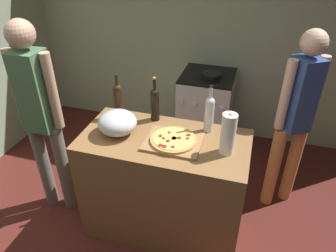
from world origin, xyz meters
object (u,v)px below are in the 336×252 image
at_px(wine_bottle_green, 155,103).
at_px(wine_bottle_clear, 118,99).
at_px(person_in_red, 296,116).
at_px(mixing_bowl, 117,123).
at_px(wine_bottle_amber, 209,113).
at_px(stove, 206,111).
at_px(paper_towel_roll, 228,134).
at_px(person_in_stripes, 40,112).
at_px(pizza, 173,140).

distance_m(wine_bottle_green, wine_bottle_clear, 0.29).
xyz_separation_m(wine_bottle_green, person_in_red, (1.08, 0.36, -0.14)).
bearing_deg(mixing_bowl, person_in_red, 25.83).
height_order(wine_bottle_clear, person_in_red, person_in_red).
bearing_deg(wine_bottle_amber, wine_bottle_green, 174.20).
bearing_deg(person_in_red, stove, 140.59).
xyz_separation_m(paper_towel_roll, person_in_red, (0.48, 0.63, -0.14)).
bearing_deg(person_in_stripes, paper_towel_roll, -0.20).
relative_size(paper_towel_roll, person_in_stripes, 0.18).
xyz_separation_m(pizza, paper_towel_roll, (0.37, -0.00, 0.12)).
relative_size(pizza, mixing_bowl, 1.14).
relative_size(wine_bottle_clear, stove, 0.39).
distance_m(mixing_bowl, person_in_red, 1.42).
bearing_deg(wine_bottle_amber, mixing_bowl, -161.09).
relative_size(wine_bottle_amber, stove, 0.40).
xyz_separation_m(pizza, person_in_red, (0.85, 0.63, -0.02)).
bearing_deg(person_in_red, wine_bottle_amber, -148.01).
xyz_separation_m(wine_bottle_clear, person_in_stripes, (-0.57, -0.23, -0.08)).
bearing_deg(paper_towel_roll, wine_bottle_green, 155.32).
distance_m(wine_bottle_green, stove, 1.23).
height_order(wine_bottle_green, person_in_red, person_in_red).
distance_m(mixing_bowl, wine_bottle_clear, 0.25).
bearing_deg(wine_bottle_green, stove, 77.15).
xyz_separation_m(mixing_bowl, paper_towel_roll, (0.80, -0.01, 0.06)).
distance_m(wine_bottle_green, person_in_stripes, 0.91).
bearing_deg(wine_bottle_green, wine_bottle_amber, -5.80).
height_order(wine_bottle_clear, person_in_stripes, person_in_stripes).
bearing_deg(stove, pizza, -90.53).
bearing_deg(wine_bottle_clear, stove, 64.02).
xyz_separation_m(wine_bottle_green, person_in_stripes, (-0.86, -0.27, -0.07)).
relative_size(pizza, person_in_red, 0.20).
bearing_deg(mixing_bowl, wine_bottle_green, 52.18).
distance_m(mixing_bowl, wine_bottle_green, 0.34).
bearing_deg(wine_bottle_clear, person_in_red, 16.16).
relative_size(stove, person_in_stripes, 0.55).
relative_size(mixing_bowl, wine_bottle_amber, 0.77).
bearing_deg(person_in_red, paper_towel_roll, -126.93).
relative_size(mixing_bowl, person_in_stripes, 0.17).
height_order(pizza, paper_towel_roll, paper_towel_roll).
bearing_deg(wine_bottle_green, person_in_stripes, -162.56).
height_order(pizza, wine_bottle_amber, wine_bottle_amber).
relative_size(mixing_bowl, person_in_red, 0.18).
relative_size(paper_towel_roll, stove, 0.32).
height_order(mixing_bowl, wine_bottle_green, wine_bottle_green).
bearing_deg(wine_bottle_clear, mixing_bowl, -68.97).
relative_size(pizza, paper_towel_roll, 1.09).
bearing_deg(stove, wine_bottle_amber, -79.83).
height_order(paper_towel_roll, wine_bottle_green, wine_bottle_green).
distance_m(pizza, wine_bottle_amber, 0.33).
bearing_deg(paper_towel_roll, wine_bottle_clear, 165.09).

